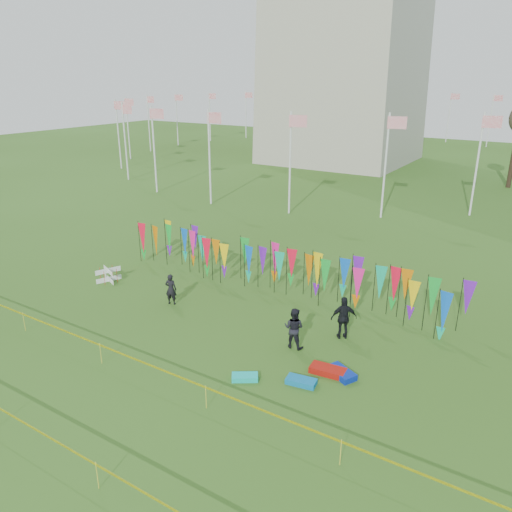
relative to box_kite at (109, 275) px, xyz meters
The scene contains 13 objects.
ground 8.66m from the box_kite, 21.17° to the right, with size 160.00×160.00×0.00m, color #2E5116.
flagpole_ring 45.41m from the box_kite, 97.53° to the left, with size 57.40×56.16×8.00m.
banner_row 9.25m from the box_kite, 24.61° to the left, with size 18.64×0.64×2.42m.
caution_tape_near 9.79m from the box_kite, 36.68° to the right, with size 26.00×0.02×0.90m.
caution_tape_far 12.86m from the box_kite, 52.41° to the right, with size 26.00×0.02×0.90m.
box_kite is the anchor object (origin of this frame).
person_left 4.79m from the box_kite, ahead, with size 0.57×0.42×1.57m, color black.
person_mid 11.82m from the box_kite, ahead, with size 0.85×0.53×1.75m, color black.
person_right 13.27m from the box_kite, ahead, with size 1.11×0.63×1.90m, color black.
kite_bag_turquoise 12.01m from the box_kite, 18.16° to the right, with size 0.97×0.48×0.19m, color #0DCFC4.
kite_bag_blue 14.40m from the box_kite, ahead, with size 1.15×0.60×0.24m, color #0928A1.
kite_bag_red 13.94m from the box_kite, ahead, with size 1.34×0.62×0.25m, color #B0140B.
kite_bag_teal 13.61m from the box_kite, 12.19° to the right, with size 1.09×0.52×0.21m, color #0C73B2.
Camera 1 is at (12.18, -13.70, 10.61)m, focal length 35.00 mm.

